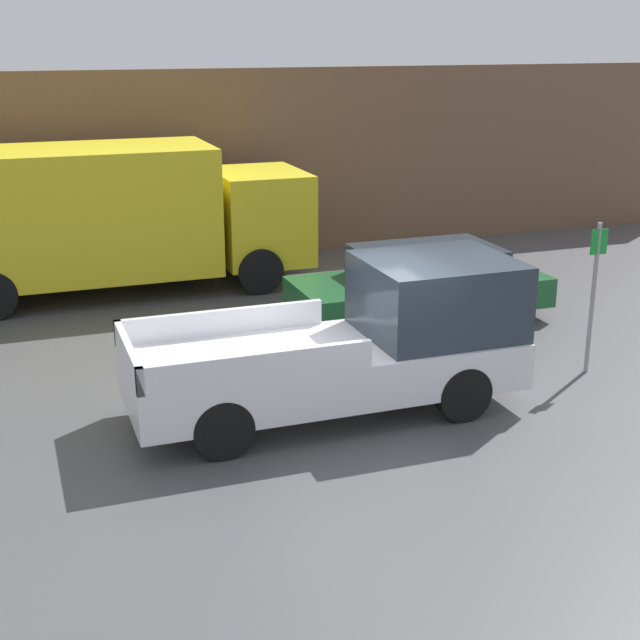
{
  "coord_description": "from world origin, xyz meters",
  "views": [
    {
      "loc": [
        -4.48,
        -10.85,
        5.3
      ],
      "look_at": [
        -0.07,
        1.4,
        1.08
      ],
      "focal_mm": 50.0,
      "sensor_mm": 36.0,
      "label": 1
    }
  ],
  "objects_px": {
    "newspaper_box": "(182,243)",
    "car": "(421,283)",
    "pickup_truck": "(362,343)",
    "delivery_truck": "(91,215)",
    "parking_sign": "(594,290)"
  },
  "relations": [
    {
      "from": "delivery_truck",
      "to": "parking_sign",
      "type": "distance_m",
      "value": 10.17
    },
    {
      "from": "pickup_truck",
      "to": "car",
      "type": "height_order",
      "value": "pickup_truck"
    },
    {
      "from": "delivery_truck",
      "to": "newspaper_box",
      "type": "relative_size",
      "value": 8.31
    },
    {
      "from": "pickup_truck",
      "to": "delivery_truck",
      "type": "bearing_deg",
      "value": 111.91
    },
    {
      "from": "car",
      "to": "newspaper_box",
      "type": "height_order",
      "value": "car"
    },
    {
      "from": "pickup_truck",
      "to": "car",
      "type": "relative_size",
      "value": 1.16
    },
    {
      "from": "pickup_truck",
      "to": "newspaper_box",
      "type": "xyz_separation_m",
      "value": [
        -0.76,
        9.36,
        -0.49
      ]
    },
    {
      "from": "delivery_truck",
      "to": "newspaper_box",
      "type": "bearing_deg",
      "value": 40.71
    },
    {
      "from": "pickup_truck",
      "to": "newspaper_box",
      "type": "distance_m",
      "value": 9.41
    },
    {
      "from": "delivery_truck",
      "to": "newspaper_box",
      "type": "distance_m",
      "value": 3.17
    },
    {
      "from": "pickup_truck",
      "to": "delivery_truck",
      "type": "distance_m",
      "value": 8.05
    },
    {
      "from": "delivery_truck",
      "to": "pickup_truck",
      "type": "bearing_deg",
      "value": -68.09
    },
    {
      "from": "pickup_truck",
      "to": "car",
      "type": "distance_m",
      "value": 4.43
    },
    {
      "from": "newspaper_box",
      "to": "delivery_truck",
      "type": "bearing_deg",
      "value": -139.29
    },
    {
      "from": "newspaper_box",
      "to": "car",
      "type": "bearing_deg",
      "value": -59.51
    }
  ]
}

